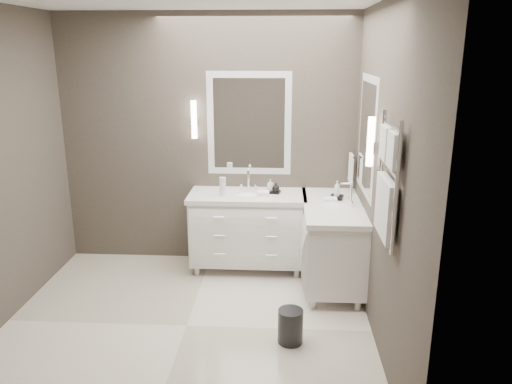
# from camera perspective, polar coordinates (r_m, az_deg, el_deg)

# --- Properties ---
(floor) EXTENTS (3.20, 3.00, 0.01)m
(floor) POSITION_cam_1_polar(r_m,az_deg,el_deg) (4.54, -7.94, -14.95)
(floor) COLOR white
(floor) RESTS_ON ground
(wall_back) EXTENTS (3.20, 0.01, 2.70)m
(wall_back) POSITION_cam_1_polar(r_m,az_deg,el_deg) (5.47, -5.51, 5.75)
(wall_back) COLOR #443D36
(wall_back) RESTS_ON floor
(wall_front) EXTENTS (3.20, 0.01, 2.70)m
(wall_front) POSITION_cam_1_polar(r_m,az_deg,el_deg) (2.64, -15.26, -6.28)
(wall_front) COLOR #443D36
(wall_front) RESTS_ON floor
(wall_right) EXTENTS (0.01, 3.00, 2.70)m
(wall_right) POSITION_cam_1_polar(r_m,az_deg,el_deg) (4.01, 14.38, 1.49)
(wall_right) COLOR #443D36
(wall_right) RESTS_ON floor
(vanity_back) EXTENTS (1.24, 0.59, 0.97)m
(vanity_back) POSITION_cam_1_polar(r_m,az_deg,el_deg) (5.38, -0.95, -3.92)
(vanity_back) COLOR white
(vanity_back) RESTS_ON floor
(vanity_right) EXTENTS (0.59, 1.24, 0.97)m
(vanity_right) POSITION_cam_1_polar(r_m,az_deg,el_deg) (5.09, 8.71, -5.32)
(vanity_right) COLOR white
(vanity_right) RESTS_ON floor
(mirror_back) EXTENTS (0.90, 0.02, 1.10)m
(mirror_back) POSITION_cam_1_polar(r_m,az_deg,el_deg) (5.37, -0.80, 7.79)
(mirror_back) COLOR white
(mirror_back) RESTS_ON wall_back
(mirror_right) EXTENTS (0.02, 0.90, 1.10)m
(mirror_right) POSITION_cam_1_polar(r_m,az_deg,el_deg) (4.74, 12.55, 6.29)
(mirror_right) COLOR white
(mirror_right) RESTS_ON wall_right
(sconce_back) EXTENTS (0.06, 0.06, 0.40)m
(sconce_back) POSITION_cam_1_polar(r_m,az_deg,el_deg) (5.37, -7.09, 8.14)
(sconce_back) COLOR white
(sconce_back) RESTS_ON wall_back
(sconce_right) EXTENTS (0.06, 0.06, 0.40)m
(sconce_right) POSITION_cam_1_polar(r_m,az_deg,el_deg) (4.16, 12.96, 5.52)
(sconce_right) COLOR white
(sconce_right) RESTS_ON wall_right
(towel_bar_corner) EXTENTS (0.03, 0.22, 0.30)m
(towel_bar_corner) POSITION_cam_1_polar(r_m,az_deg,el_deg) (5.36, 10.79, 2.77)
(towel_bar_corner) COLOR white
(towel_bar_corner) RESTS_ON wall_right
(towel_ladder) EXTENTS (0.06, 0.58, 0.90)m
(towel_ladder) POSITION_cam_1_polar(r_m,az_deg,el_deg) (3.61, 14.75, 0.55)
(towel_ladder) COLOR white
(towel_ladder) RESTS_ON wall_right
(waste_bin) EXTENTS (0.25, 0.25, 0.29)m
(waste_bin) POSITION_cam_1_polar(r_m,az_deg,el_deg) (4.22, 3.96, -15.05)
(waste_bin) COLOR black
(waste_bin) RESTS_ON floor
(amenity_tray_back) EXTENTS (0.17, 0.14, 0.02)m
(amenity_tray_back) POSITION_cam_1_polar(r_m,az_deg,el_deg) (5.29, 1.96, 0.02)
(amenity_tray_back) COLOR black
(amenity_tray_back) RESTS_ON vanity_back
(amenity_tray_right) EXTENTS (0.16, 0.19, 0.03)m
(amenity_tray_right) POSITION_cam_1_polar(r_m,az_deg,el_deg) (5.16, 9.19, -0.59)
(amenity_tray_right) COLOR black
(amenity_tray_right) RESTS_ON vanity_right
(water_bottle) EXTENTS (0.08, 0.08, 0.20)m
(water_bottle) POSITION_cam_1_polar(r_m,az_deg,el_deg) (5.18, -3.83, 0.62)
(water_bottle) COLOR silver
(water_bottle) RESTS_ON vanity_back
(soap_bottle_a) EXTENTS (0.07, 0.07, 0.12)m
(soap_bottle_a) POSITION_cam_1_polar(r_m,az_deg,el_deg) (5.29, 1.65, 0.83)
(soap_bottle_a) COLOR white
(soap_bottle_a) RESTS_ON amenity_tray_back
(soap_bottle_b) EXTENTS (0.09, 0.09, 0.10)m
(soap_bottle_b) POSITION_cam_1_polar(r_m,az_deg,el_deg) (5.25, 2.29, 0.55)
(soap_bottle_b) COLOR black
(soap_bottle_b) RESTS_ON amenity_tray_back
(soap_bottle_c) EXTENTS (0.08, 0.08, 0.16)m
(soap_bottle_c) POSITION_cam_1_polar(r_m,az_deg,el_deg) (5.13, 9.24, 0.40)
(soap_bottle_c) COLOR white
(soap_bottle_c) RESTS_ON amenity_tray_right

